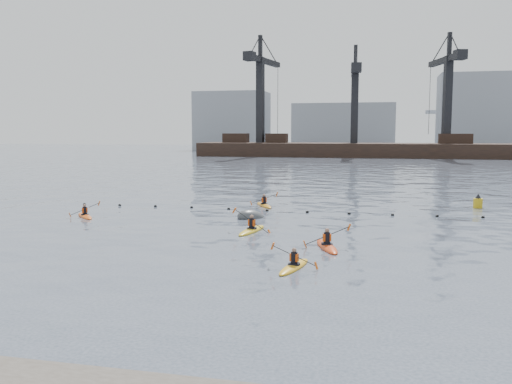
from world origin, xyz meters
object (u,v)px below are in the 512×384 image
at_px(kayaker_2, 85,215).
at_px(kayaker_3, 252,230).
at_px(kayaker_1, 294,266).
at_px(nav_buoy, 478,203).
at_px(mooring_buoy, 251,218).
at_px(kayaker_5, 264,205).
at_px(kayaker_0, 327,245).

distance_m(kayaker_2, kayaker_3, 12.80).
relative_size(kayaker_1, nav_buoy, 2.57).
bearing_deg(nav_buoy, mooring_buoy, -151.57).
distance_m(kayaker_3, kayaker_5, 10.94).
distance_m(kayaker_1, kayaker_3, 8.77).
xyz_separation_m(kayaker_1, kayaker_5, (-5.36, 18.75, 0.01)).
bearing_deg(kayaker_3, kayaker_2, 176.85).
relative_size(kayaker_5, mooring_buoy, 1.50).
bearing_deg(kayaker_1, kayaker_3, 127.15).
xyz_separation_m(kayaker_2, mooring_buoy, (11.30, 2.14, -0.10)).
bearing_deg(kayaker_0, kayaker_3, 125.25).
xyz_separation_m(kayaker_3, mooring_buoy, (-1.21, 4.87, -0.11)).
relative_size(kayaker_1, kayaker_5, 0.99).
xyz_separation_m(kayaker_0, kayaker_2, (-17.27, 6.20, -0.01)).
bearing_deg(kayaker_0, kayaker_2, 141.59).
relative_size(mooring_buoy, nav_buoy, 1.73).
relative_size(kayaker_2, kayaker_3, 0.75).
bearing_deg(kayaker_0, kayaker_1, -121.12).
relative_size(kayaker_2, kayaker_5, 0.83).
bearing_deg(kayaker_5, kayaker_2, -171.92).
distance_m(kayaker_5, nav_buoy, 16.51).
height_order(kayaker_3, kayaker_5, kayaker_3).
height_order(mooring_buoy, nav_buoy, nav_buoy).
distance_m(kayaker_0, kayaker_2, 18.35).
height_order(kayaker_1, mooring_buoy, kayaker_1).
xyz_separation_m(kayaker_1, kayaker_3, (-3.78, 7.92, 0.01)).
distance_m(kayaker_1, mooring_buoy, 13.73).
xyz_separation_m(kayaker_2, nav_buoy, (27.22, 10.76, 0.28)).
bearing_deg(kayaker_2, nav_buoy, -20.98).
distance_m(kayaker_3, mooring_buoy, 5.02).
relative_size(kayaker_1, kayaker_3, 0.89).
xyz_separation_m(kayaker_2, kayaker_3, (12.51, -2.73, 0.01)).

